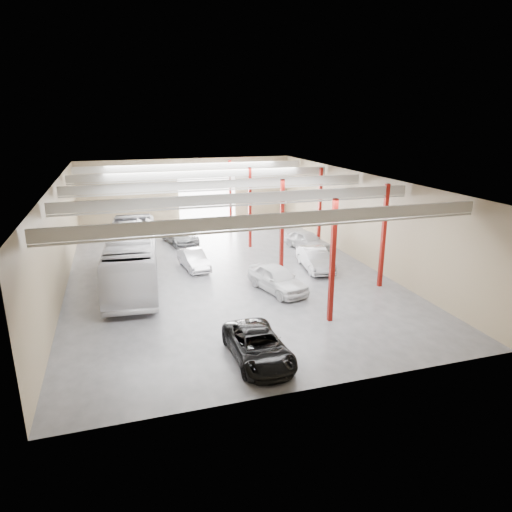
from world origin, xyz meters
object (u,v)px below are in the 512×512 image
coach_bus (132,256)px  car_row_b (194,259)px  car_row_c (179,234)px  car_right_near (315,259)px  car_right_far (307,240)px  black_sedan (258,346)px  car_row_a (277,279)px

coach_bus → car_row_b: 4.95m
coach_bus → car_row_c: (4.51, 9.32, -1.07)m
car_right_near → car_right_far: size_ratio=1.04×
car_row_b → car_right_far: car_right_far is taller
black_sedan → car_row_a: bearing=63.5°
car_right_far → car_row_b: bearing=177.6°
black_sedan → car_row_c: size_ratio=0.95×
car_row_b → car_row_c: bearing=82.5°
car_row_c → car_right_far: size_ratio=1.17×
car_row_c → car_right_near: (8.77, -10.51, 0.01)m
car_row_a → car_row_b: car_row_a is taller
car_right_near → car_right_far: car_right_near is taller
car_row_b → car_right_near: bearing=-25.7°
coach_bus → black_sedan: size_ratio=2.55×
black_sedan → car_right_near: car_right_near is taller
car_row_a → car_right_far: car_row_a is taller
black_sedan → car_right_near: size_ratio=1.07×
car_row_c → car_right_far: (10.30, -5.31, 0.01)m
car_row_c → coach_bus: bearing=-126.9°
black_sedan → car_row_c: bearing=90.5°
car_row_b → car_row_c: car_row_c is taller
car_row_a → car_right_far: bearing=41.2°
car_row_a → car_right_far: 10.39m
car_row_a → car_right_far: size_ratio=1.06×
car_row_b → car_right_near: car_right_near is taller
car_row_c → car_right_near: car_right_near is taller
black_sedan → car_right_near: bearing=53.8°
coach_bus → car_row_a: size_ratio=2.67×
coach_bus → car_row_a: coach_bus is taller
car_row_b → coach_bus: bearing=-167.0°
car_row_b → car_row_c: (0.00, 7.63, 0.10)m
coach_bus → car_row_a: (9.01, -4.61, -1.02)m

